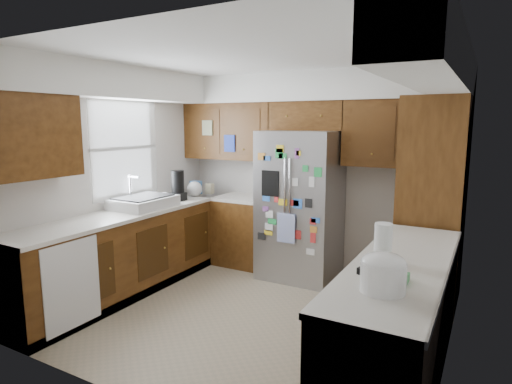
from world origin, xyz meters
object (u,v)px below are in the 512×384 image
Objects in this scene: pantry at (432,203)px; paper_towel at (383,243)px; fridge at (300,205)px; rice_cooker at (383,271)px.

pantry is 7.76× the size of paper_towel.
fridge is (-1.50, 0.05, -0.17)m from pantry.
rice_cooker is at bearing -90.02° from pantry.
fridge is at bearing 177.95° from pantry.
paper_towel is (-0.12, -1.69, -0.02)m from pantry.
fridge reaches higher than rice_cooker.
fridge is 6.53× the size of rice_cooker.
rice_cooker is 0.57m from paper_towel.
paper_towel is at bearing 102.67° from rice_cooker.
rice_cooker is at bearing -77.33° from paper_towel.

